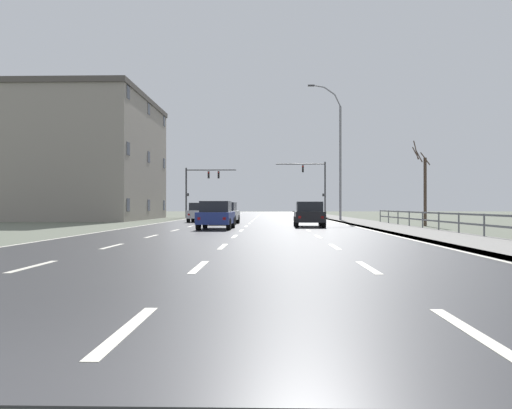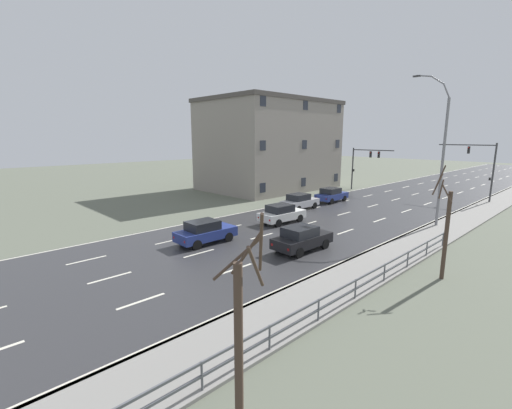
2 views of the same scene
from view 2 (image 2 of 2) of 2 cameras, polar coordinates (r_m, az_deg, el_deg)
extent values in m
cube|color=#5B6051|center=(40.15, 20.68, 0.23)|extent=(160.00, 160.00, 0.12)
cube|color=#303033|center=(51.11, 26.59, 2.04)|extent=(14.00, 120.00, 0.02)
cube|color=beige|center=(22.39, -26.29, -8.28)|extent=(0.16, 2.20, 0.01)
cube|color=beige|center=(24.38, -14.09, -5.90)|extent=(0.16, 2.20, 0.01)
cube|color=beige|center=(27.31, -4.19, -3.76)|extent=(0.16, 2.20, 0.01)
cube|color=beige|center=(30.91, 3.56, -1.99)|extent=(0.16, 2.20, 0.01)
cube|color=beige|center=(34.98, 9.59, -0.59)|extent=(0.16, 2.20, 0.01)
cube|color=beige|center=(39.36, 14.32, 0.52)|extent=(0.16, 2.20, 0.01)
cube|color=beige|center=(43.98, 18.08, 1.40)|extent=(0.16, 2.20, 0.01)
cube|color=beige|center=(48.76, 21.12, 2.11)|extent=(0.16, 2.20, 0.01)
cube|color=beige|center=(53.65, 23.61, 2.68)|extent=(0.16, 2.20, 0.01)
cube|color=beige|center=(58.64, 25.68, 3.15)|extent=(0.16, 2.20, 0.01)
cube|color=beige|center=(63.69, 27.43, 3.55)|extent=(0.16, 2.20, 0.01)
cube|color=beige|center=(68.79, 28.92, 3.88)|extent=(0.16, 2.20, 0.01)
cube|color=beige|center=(73.94, 30.21, 4.17)|extent=(0.16, 2.20, 0.01)
cube|color=beige|center=(79.12, 31.33, 4.42)|extent=(0.16, 2.20, 0.01)
cube|color=beige|center=(84.33, 32.31, 4.63)|extent=(0.16, 2.20, 0.01)
cube|color=beige|center=(89.56, 33.17, 4.82)|extent=(0.16, 2.20, 0.01)
cube|color=beige|center=(94.81, 33.95, 4.99)|extent=(0.16, 2.20, 0.01)
cube|color=beige|center=(100.07, 34.64, 5.14)|extent=(0.16, 2.20, 0.01)
cube|color=beige|center=(105.35, 35.26, 5.27)|extent=(0.16, 2.20, 0.01)
cube|color=beige|center=(19.25, -23.06, -11.12)|extent=(0.16, 2.20, 0.01)
cube|color=beige|center=(21.53, -9.41, -8.00)|extent=(0.16, 2.20, 0.01)
cube|color=beige|center=(24.80, 0.98, -5.27)|extent=(0.16, 2.20, 0.01)
cube|color=beige|center=(28.71, 8.69, -3.12)|extent=(0.16, 2.20, 0.01)
cube|color=beige|center=(33.05, 14.44, -1.47)|extent=(0.16, 2.20, 0.01)
cube|color=beige|center=(37.67, 18.82, -0.20)|extent=(0.16, 2.20, 0.01)
cube|color=beige|center=(42.47, 22.22, 0.79)|extent=(0.16, 2.20, 0.01)
cube|color=beige|center=(47.40, 24.93, 1.58)|extent=(0.16, 2.20, 0.01)
cube|color=beige|center=(52.42, 27.12, 2.21)|extent=(0.16, 2.20, 0.01)
cube|color=beige|center=(57.51, 28.93, 2.73)|extent=(0.16, 2.20, 0.01)
cube|color=beige|center=(62.65, 30.44, 3.16)|extent=(0.16, 2.20, 0.01)
cube|color=beige|center=(67.83, 31.73, 3.53)|extent=(0.16, 2.20, 0.01)
cube|color=beige|center=(73.05, 32.83, 3.84)|extent=(0.16, 2.20, 0.01)
cube|color=beige|center=(78.29, 33.79, 4.11)|extent=(0.16, 2.20, 0.01)
cube|color=beige|center=(83.55, 34.62, 4.34)|extent=(0.16, 2.20, 0.01)
cube|color=beige|center=(88.82, 35.36, 4.55)|extent=(0.16, 2.20, 0.01)
cube|color=beige|center=(94.11, 36.02, 4.73)|extent=(0.16, 2.20, 0.01)
cube|color=beige|center=(99.42, 36.60, 4.89)|extent=(0.16, 2.20, 0.01)
cube|color=beige|center=(16.25, -18.50, -14.97)|extent=(0.16, 2.20, 0.01)
cube|color=beige|center=(18.90, -3.31, -10.62)|extent=(0.16, 2.20, 0.01)
cube|color=beige|center=(22.55, 7.28, -7.05)|extent=(0.16, 2.20, 0.01)
cube|color=beige|center=(26.80, 14.62, -4.39)|extent=(0.16, 2.20, 0.01)
cube|color=beige|center=(31.40, 19.85, -2.43)|extent=(0.16, 2.20, 0.01)
cube|color=beige|center=(36.23, 23.71, -0.97)|extent=(0.16, 2.20, 0.01)
cube|color=beige|center=(41.20, 26.64, 0.14)|extent=(0.16, 2.20, 0.01)
cube|color=beige|center=(46.26, 28.94, 1.01)|extent=(0.16, 2.20, 0.01)
cube|color=beige|center=(51.40, 30.79, 1.71)|extent=(0.16, 2.20, 0.01)
cube|color=beige|center=(56.58, 32.29, 2.28)|extent=(0.16, 2.20, 0.01)
cube|color=beige|center=(61.80, 33.55, 2.75)|extent=(0.16, 2.20, 0.01)
cube|color=beige|center=(67.05, 34.61, 3.15)|extent=(0.16, 2.20, 0.01)
cube|color=beige|center=(72.32, 35.51, 3.49)|extent=(0.16, 2.20, 0.01)
cube|color=beige|center=(77.61, 36.30, 3.78)|extent=(0.16, 2.20, 0.01)
cube|color=beige|center=(49.27, 34.06, 1.03)|extent=(0.16, 120.00, 0.01)
cube|color=beige|center=(53.77, 19.74, 2.97)|extent=(0.16, 120.00, 0.01)
cube|color=gray|center=(48.95, 35.94, 0.81)|extent=(3.00, 120.00, 0.12)
cube|color=slate|center=(49.21, 34.33, 1.03)|extent=(0.16, 120.00, 0.12)
cube|color=#515459|center=(12.75, 6.67, -17.37)|extent=(0.06, 29.41, 0.08)
cube|color=#515459|center=(12.94, 6.63, -18.93)|extent=(0.06, 29.41, 0.08)
cylinder|color=#515459|center=(10.70, -8.96, -26.53)|extent=(0.07, 0.07, 1.00)
cylinder|color=#515459|center=(12.11, 2.26, -21.43)|extent=(0.07, 0.07, 1.00)
cylinder|color=#515459|center=(13.90, 10.32, -17.03)|extent=(0.07, 0.07, 1.00)
cylinder|color=#515459|center=(15.94, 16.17, -13.48)|extent=(0.07, 0.07, 1.00)
cylinder|color=#515459|center=(18.14, 20.53, -10.67)|extent=(0.07, 0.07, 1.00)
cylinder|color=#515459|center=(20.46, 23.87, -8.45)|extent=(0.07, 0.07, 1.00)
cylinder|color=#515459|center=(22.85, 26.49, -6.66)|extent=(0.07, 0.07, 1.00)
cylinder|color=#515459|center=(25.30, 28.59, -5.21)|extent=(0.07, 0.07, 1.00)
cylinder|color=slate|center=(30.35, 28.53, 5.89)|extent=(0.20, 0.20, 9.92)
cylinder|color=slate|center=(30.55, 29.07, 16.19)|extent=(0.58, 0.11, 1.07)
cylinder|color=slate|center=(30.88, 27.93, 17.79)|extent=(0.99, 0.11, 0.74)
cylinder|color=slate|center=(31.30, 26.14, 18.62)|extent=(1.13, 0.11, 0.30)
cube|color=#333335|center=(31.51, 25.15, 18.73)|extent=(0.56, 0.24, 0.12)
cylinder|color=#38383A|center=(44.78, 34.67, 4.27)|extent=(0.18, 0.18, 6.43)
cylinder|color=#38383A|center=(45.29, 31.55, 8.43)|extent=(5.69, 0.12, 0.12)
cube|color=black|center=(45.23, 31.83, 7.70)|extent=(0.20, 0.28, 0.80)
sphere|color=red|center=(45.07, 31.82, 8.03)|extent=(0.14, 0.14, 0.14)
sphere|color=#2D2D2D|center=(45.08, 31.78, 7.70)|extent=(0.14, 0.14, 0.14)
sphere|color=#2D2D2D|center=(45.09, 31.75, 7.37)|extent=(0.14, 0.14, 0.14)
cube|color=black|center=(44.83, 34.30, 3.52)|extent=(0.18, 0.12, 0.32)
cylinder|color=#38383A|center=(48.85, 15.73, 5.76)|extent=(0.18, 0.18, 5.63)
cylinder|color=#38383A|center=(47.32, 18.84, 8.54)|extent=(5.63, 0.12, 0.12)
cube|color=black|center=(47.47, 18.50, 7.90)|extent=(0.20, 0.28, 0.80)
sphere|color=red|center=(47.33, 18.43, 8.21)|extent=(0.14, 0.14, 0.14)
sphere|color=#2D2D2D|center=(47.34, 18.41, 7.90)|extent=(0.14, 0.14, 0.14)
sphere|color=#2D2D2D|center=(47.35, 18.39, 7.58)|extent=(0.14, 0.14, 0.14)
cube|color=black|center=(46.95, 19.72, 7.79)|extent=(0.20, 0.28, 0.80)
sphere|color=red|center=(46.81, 19.65, 8.11)|extent=(0.14, 0.14, 0.14)
sphere|color=#2D2D2D|center=(46.82, 19.63, 7.79)|extent=(0.14, 0.14, 0.14)
sphere|color=#2D2D2D|center=(46.83, 19.61, 7.47)|extent=(0.14, 0.14, 0.14)
cube|color=black|center=(48.71, 15.91, 5.48)|extent=(0.18, 0.12, 0.32)
cube|color=navy|center=(23.37, -8.31, -4.82)|extent=(1.82, 4.13, 0.64)
cube|color=black|center=(23.07, -8.86, -3.45)|extent=(1.59, 2.02, 0.60)
cube|color=slate|center=(23.60, -6.95, -3.11)|extent=(1.41, 0.10, 0.51)
cylinder|color=black|center=(23.55, -4.60, -5.42)|extent=(0.23, 0.66, 0.66)
cylinder|color=black|center=(24.79, -6.92, -4.62)|extent=(0.23, 0.66, 0.66)
cylinder|color=black|center=(22.14, -9.81, -6.63)|extent=(0.23, 0.66, 0.66)
cylinder|color=black|center=(23.46, -11.98, -5.69)|extent=(0.23, 0.66, 0.66)
cube|color=red|center=(22.89, -13.45, -5.35)|extent=(0.16, 0.04, 0.14)
cube|color=red|center=(21.79, -11.74, -6.11)|extent=(0.16, 0.04, 0.14)
cube|color=black|center=(21.88, 7.70, -5.91)|extent=(1.84, 4.13, 0.64)
cube|color=black|center=(21.52, 7.32, -4.47)|extent=(1.60, 2.03, 0.60)
cube|color=slate|center=(22.24, 8.90, -4.05)|extent=(1.41, 0.11, 0.51)
cylinder|color=black|center=(22.46, 11.37, -6.43)|extent=(0.23, 0.66, 0.66)
cylinder|color=black|center=(23.40, 8.16, -5.61)|extent=(0.23, 0.66, 0.66)
cylinder|color=black|center=(20.55, 7.13, -7.96)|extent=(0.23, 0.66, 0.66)
cylinder|color=black|center=(21.58, 3.83, -6.96)|extent=(0.23, 0.66, 0.66)
cube|color=red|center=(20.86, 2.69, -6.67)|extent=(0.16, 0.04, 0.14)
cube|color=red|center=(20.00, 5.40, -7.50)|extent=(0.16, 0.04, 0.14)
cube|color=silver|center=(28.61, 4.35, -1.78)|extent=(1.93, 4.17, 0.64)
cube|color=black|center=(28.30, 4.02, -0.63)|extent=(1.64, 2.06, 0.60)
cube|color=slate|center=(28.98, 5.34, -0.42)|extent=(1.41, 0.14, 0.51)
cylinder|color=black|center=(29.05, 7.24, -2.29)|extent=(0.25, 0.67, 0.66)
cylinder|color=black|center=(30.12, 4.94, -1.76)|extent=(0.25, 0.67, 0.66)
cylinder|color=black|center=(27.25, 3.68, -3.12)|extent=(0.25, 0.67, 0.66)
cylinder|color=black|center=(28.39, 1.37, -2.52)|extent=(0.25, 0.67, 0.66)
cube|color=red|center=(27.71, 0.43, -2.17)|extent=(0.16, 0.05, 0.14)
cube|color=red|center=(26.76, 2.31, -2.66)|extent=(0.16, 0.05, 0.14)
cube|color=#B7B7BC|center=(34.15, 7.33, 0.27)|extent=(1.80, 4.12, 0.64)
cube|color=black|center=(33.84, 7.09, 1.24)|extent=(1.58, 2.02, 0.60)
cube|color=slate|center=(34.58, 8.07, 1.40)|extent=(1.40, 0.09, 0.51)
cylinder|color=black|center=(34.72, 9.67, -0.16)|extent=(0.23, 0.66, 0.66)
cylinder|color=black|center=(35.68, 7.57, 0.21)|extent=(0.23, 0.66, 0.66)
cylinder|color=black|center=(32.74, 7.03, -0.76)|extent=(0.23, 0.66, 0.66)
cylinder|color=black|center=(33.75, 4.89, -0.36)|extent=(0.23, 0.66, 0.66)
cube|color=red|center=(33.03, 4.24, -0.04)|extent=(0.16, 0.04, 0.14)
cube|color=red|center=(32.19, 5.99, -0.36)|extent=(0.16, 0.04, 0.14)
cube|color=navy|center=(38.71, 12.46, 1.37)|extent=(1.81, 4.12, 0.64)
cube|color=black|center=(38.40, 12.29, 2.24)|extent=(1.59, 2.02, 0.60)
cube|color=slate|center=(39.20, 13.06, 2.36)|extent=(1.40, 0.10, 0.51)
cylinder|color=black|center=(39.40, 14.44, 0.98)|extent=(0.23, 0.66, 0.66)
cylinder|color=black|center=(40.25, 12.47, 1.28)|extent=(0.23, 0.66, 0.66)
cylinder|color=black|center=(37.28, 12.40, 0.51)|extent=(0.23, 0.66, 0.66)
cylinder|color=black|center=(38.17, 10.37, 0.83)|extent=(0.23, 0.66, 0.66)
cube|color=red|center=(37.42, 9.90, 1.14)|extent=(0.16, 0.04, 0.14)
cube|color=red|center=(36.68, 11.57, 0.88)|extent=(0.16, 0.04, 0.14)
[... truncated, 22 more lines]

